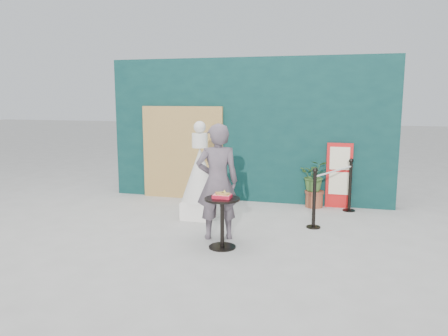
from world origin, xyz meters
TOP-DOWN VIEW (x-y plane):
  - ground at (0.00, 0.00)m, footprint 60.00×60.00m
  - back_wall at (0.00, 3.15)m, footprint 6.00×0.30m
  - bamboo_fence at (-1.40, 2.94)m, footprint 1.80×0.08m
  - woman at (0.09, 0.47)m, footprint 0.77×0.64m
  - menu_board at (1.90, 2.95)m, footprint 0.50×0.07m
  - statue at (-0.53, 1.52)m, footprint 0.69×0.69m
  - cafe_table at (0.28, 0.07)m, footprint 0.52×0.52m
  - food_basket at (0.28, 0.07)m, footprint 0.26×0.19m
  - planter at (1.43, 2.86)m, footprint 0.57×0.49m
  - stanchion_barrier at (1.81, 2.08)m, footprint 0.84×1.54m

SIDE VIEW (x-z plane):
  - ground at x=0.00m, z-range 0.00..0.00m
  - stanchion_barrier at x=1.81m, z-range -0.02..1.01m
  - cafe_table at x=0.28m, z-range 0.12..0.87m
  - planter at x=1.43m, z-range 0.08..1.04m
  - menu_board at x=1.90m, z-range 0.00..1.30m
  - statue at x=-0.53m, z-range -0.16..1.61m
  - food_basket at x=0.28m, z-range 0.73..0.84m
  - woman at x=0.09m, z-range 0.00..1.81m
  - bamboo_fence at x=-1.40m, z-range 0.00..2.00m
  - back_wall at x=0.00m, z-range 0.00..3.00m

